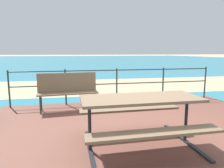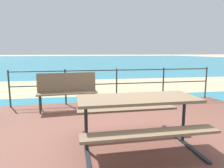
% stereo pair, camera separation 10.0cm
% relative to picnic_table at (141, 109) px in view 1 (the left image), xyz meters
% --- Properties ---
extents(ground_plane, '(240.00, 240.00, 0.00)m').
position_rel_picnic_table_xyz_m(ground_plane, '(0.29, 0.44, -0.66)').
color(ground_plane, beige).
extents(patio_paving, '(6.40, 5.20, 0.06)m').
position_rel_picnic_table_xyz_m(patio_paving, '(0.29, 0.44, -0.63)').
color(patio_paving, brown).
rests_on(patio_paving, ground).
extents(sea_water, '(90.00, 90.00, 0.01)m').
position_rel_picnic_table_xyz_m(sea_water, '(0.29, 40.44, -0.66)').
color(sea_water, teal).
rests_on(sea_water, ground).
extents(beach_strip, '(54.08, 5.42, 0.01)m').
position_rel_picnic_table_xyz_m(beach_strip, '(0.29, 6.19, -0.66)').
color(beach_strip, tan).
rests_on(beach_strip, ground).
extents(picnic_table, '(1.82, 1.40, 0.79)m').
position_rel_picnic_table_xyz_m(picnic_table, '(0.00, 0.00, 0.00)').
color(picnic_table, '#7A6047').
rests_on(picnic_table, patio_paving).
extents(park_bench, '(1.52, 0.51, 0.94)m').
position_rel_picnic_table_xyz_m(park_bench, '(-1.12, 2.37, -0.05)').
color(park_bench, '#7A6047').
rests_on(park_bench, patio_paving).
extents(railing_fence, '(5.94, 0.04, 1.00)m').
position_rel_picnic_table_xyz_m(railing_fence, '(0.29, 2.88, 0.04)').
color(railing_fence, '#2D3833').
rests_on(railing_fence, patio_paving).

